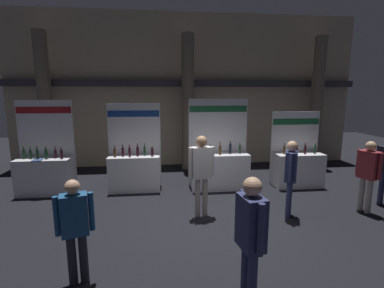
{
  "coord_description": "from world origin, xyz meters",
  "views": [
    {
      "loc": [
        -0.95,
        -5.68,
        2.74
      ],
      "look_at": [
        -0.18,
        1.4,
        1.46
      ],
      "focal_mm": 26.25,
      "sensor_mm": 36.0,
      "label": 1
    }
  ],
  "objects_px": {
    "visitor_2": "(291,172)",
    "visitor_5": "(201,168)",
    "exhibitor_booth_0": "(45,171)",
    "exhibitor_booth_2": "(219,167)",
    "exhibitor_booth_1": "(135,169)",
    "visitor_9": "(75,224)",
    "visitor_3": "(368,170)",
    "exhibitor_booth_3": "(297,167)",
    "visitor_0": "(251,231)"
  },
  "relations": [
    {
      "from": "exhibitor_booth_0",
      "to": "visitor_3",
      "type": "height_order",
      "value": "exhibitor_booth_0"
    },
    {
      "from": "exhibitor_booth_0",
      "to": "visitor_3",
      "type": "xyz_separation_m",
      "value": [
        7.94,
        -2.1,
        0.39
      ]
    },
    {
      "from": "visitor_2",
      "to": "visitor_9",
      "type": "xyz_separation_m",
      "value": [
        -4.06,
        -1.84,
        -0.11
      ]
    },
    {
      "from": "exhibitor_booth_2",
      "to": "visitor_5",
      "type": "height_order",
      "value": "exhibitor_booth_2"
    },
    {
      "from": "exhibitor_booth_1",
      "to": "visitor_9",
      "type": "height_order",
      "value": "exhibitor_booth_1"
    },
    {
      "from": "exhibitor_booth_1",
      "to": "exhibitor_booth_2",
      "type": "distance_m",
      "value": 2.45
    },
    {
      "from": "visitor_2",
      "to": "visitor_3",
      "type": "bearing_deg",
      "value": 118.41
    },
    {
      "from": "visitor_2",
      "to": "exhibitor_booth_0",
      "type": "bearing_deg",
      "value": -83.12
    },
    {
      "from": "exhibitor_booth_1",
      "to": "visitor_2",
      "type": "height_order",
      "value": "exhibitor_booth_1"
    },
    {
      "from": "exhibitor_booth_3",
      "to": "visitor_5",
      "type": "xyz_separation_m",
      "value": [
        -3.16,
        -1.78,
        0.53
      ]
    },
    {
      "from": "exhibitor_booth_0",
      "to": "visitor_5",
      "type": "bearing_deg",
      "value": -25.16
    },
    {
      "from": "exhibitor_booth_3",
      "to": "visitor_3",
      "type": "xyz_separation_m",
      "value": [
        0.7,
        -1.97,
        0.43
      ]
    },
    {
      "from": "exhibitor_booth_0",
      "to": "exhibitor_booth_1",
      "type": "relative_size",
      "value": 1.04
    },
    {
      "from": "exhibitor_booth_1",
      "to": "visitor_0",
      "type": "xyz_separation_m",
      "value": [
        1.87,
        -4.79,
        0.45
      ]
    },
    {
      "from": "exhibitor_booth_1",
      "to": "visitor_3",
      "type": "bearing_deg",
      "value": -21.25
    },
    {
      "from": "exhibitor_booth_0",
      "to": "visitor_0",
      "type": "relative_size",
      "value": 1.46
    },
    {
      "from": "visitor_5",
      "to": "visitor_3",
      "type": "bearing_deg",
      "value": -12.36
    },
    {
      "from": "visitor_0",
      "to": "visitor_3",
      "type": "relative_size",
      "value": 1.05
    },
    {
      "from": "visitor_2",
      "to": "exhibitor_booth_3",
      "type": "bearing_deg",
      "value": 175.85
    },
    {
      "from": "exhibitor_booth_2",
      "to": "visitor_3",
      "type": "bearing_deg",
      "value": -33.44
    },
    {
      "from": "visitor_0",
      "to": "visitor_5",
      "type": "relative_size",
      "value": 0.95
    },
    {
      "from": "visitor_2",
      "to": "visitor_9",
      "type": "relative_size",
      "value": 1.1
    },
    {
      "from": "exhibitor_booth_0",
      "to": "visitor_3",
      "type": "distance_m",
      "value": 8.22
    },
    {
      "from": "exhibitor_booth_1",
      "to": "visitor_9",
      "type": "relative_size",
      "value": 1.57
    },
    {
      "from": "exhibitor_booth_1",
      "to": "visitor_3",
      "type": "xyz_separation_m",
      "value": [
        5.51,
        -2.14,
        0.4
      ]
    },
    {
      "from": "visitor_9",
      "to": "visitor_3",
      "type": "bearing_deg",
      "value": -178.26
    },
    {
      "from": "exhibitor_booth_1",
      "to": "exhibitor_booth_0",
      "type": "bearing_deg",
      "value": -178.96
    },
    {
      "from": "exhibitor_booth_1",
      "to": "visitor_9",
      "type": "bearing_deg",
      "value": -96.43
    },
    {
      "from": "exhibitor_booth_0",
      "to": "visitor_2",
      "type": "distance_m",
      "value": 6.42
    },
    {
      "from": "exhibitor_booth_0",
      "to": "exhibitor_booth_2",
      "type": "xyz_separation_m",
      "value": [
        4.87,
        -0.08,
        0.01
      ]
    },
    {
      "from": "exhibitor_booth_2",
      "to": "visitor_5",
      "type": "relative_size",
      "value": 1.41
    },
    {
      "from": "exhibitor_booth_3",
      "to": "exhibitor_booth_0",
      "type": "bearing_deg",
      "value": 178.95
    },
    {
      "from": "exhibitor_booth_3",
      "to": "visitor_9",
      "type": "bearing_deg",
      "value": -143.73
    },
    {
      "from": "exhibitor_booth_1",
      "to": "visitor_2",
      "type": "bearing_deg",
      "value": -31.41
    },
    {
      "from": "exhibitor_booth_0",
      "to": "visitor_0",
      "type": "xyz_separation_m",
      "value": [
        4.29,
        -4.75,
        0.44
      ]
    },
    {
      "from": "exhibitor_booth_0",
      "to": "exhibitor_booth_2",
      "type": "bearing_deg",
      "value": -0.88
    },
    {
      "from": "visitor_2",
      "to": "visitor_5",
      "type": "height_order",
      "value": "visitor_5"
    },
    {
      "from": "exhibitor_booth_3",
      "to": "visitor_3",
      "type": "bearing_deg",
      "value": -70.51
    },
    {
      "from": "exhibitor_booth_0",
      "to": "visitor_2",
      "type": "xyz_separation_m",
      "value": [
        6.04,
        -2.16,
        0.41
      ]
    },
    {
      "from": "visitor_2",
      "to": "visitor_3",
      "type": "height_order",
      "value": "visitor_2"
    },
    {
      "from": "visitor_2",
      "to": "visitor_5",
      "type": "relative_size",
      "value": 0.94
    },
    {
      "from": "exhibitor_booth_2",
      "to": "visitor_9",
      "type": "relative_size",
      "value": 1.65
    },
    {
      "from": "exhibitor_booth_0",
      "to": "exhibitor_booth_2",
      "type": "height_order",
      "value": "exhibitor_booth_2"
    },
    {
      "from": "visitor_2",
      "to": "exhibitor_booth_2",
      "type": "bearing_deg",
      "value": -124.24
    },
    {
      "from": "exhibitor_booth_3",
      "to": "visitor_0",
      "type": "distance_m",
      "value": 5.5
    },
    {
      "from": "visitor_2",
      "to": "visitor_9",
      "type": "bearing_deg",
      "value": -39.09
    },
    {
      "from": "exhibitor_booth_1",
      "to": "exhibitor_booth_3",
      "type": "height_order",
      "value": "exhibitor_booth_1"
    },
    {
      "from": "exhibitor_booth_3",
      "to": "visitor_2",
      "type": "height_order",
      "value": "exhibitor_booth_3"
    },
    {
      "from": "visitor_3",
      "to": "exhibitor_booth_1",
      "type": "bearing_deg",
      "value": -133.89
    },
    {
      "from": "exhibitor_booth_2",
      "to": "exhibitor_booth_0",
      "type": "bearing_deg",
      "value": 179.12
    }
  ]
}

